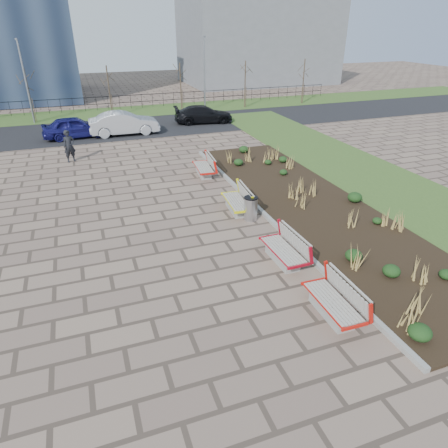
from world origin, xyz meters
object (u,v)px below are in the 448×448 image
object	(u,v)px
lamp_west	(26,83)
lamp_east	(204,75)
car_silver	(124,123)
bench_c	(236,200)
bench_b	(283,248)
litter_bin	(251,209)
car_blue	(75,127)
pedestrian	(69,146)
car_black	(203,114)
bench_d	(203,166)
bench_a	(333,300)

from	to	relation	value
lamp_west	lamp_east	bearing A→B (deg)	0.00
car_silver	bench_c	bearing A→B (deg)	-168.52
bench_b	litter_bin	xyz separation A→B (m)	(0.24, 3.25, -0.02)
bench_c	car_blue	size ratio (longest dim) A/B	0.50
pedestrian	car_black	xyz separation A→B (m)	(9.96, 6.70, -0.23)
bench_c	litter_bin	distance (m)	1.01
pedestrian	litter_bin	bearing A→B (deg)	-74.86
bench_c	car_silver	bearing A→B (deg)	105.41
litter_bin	car_silver	size ratio (longest dim) A/B	0.20
bench_d	car_blue	distance (m)	11.72
bench_b	car_black	distance (m)	20.61
bench_a	car_black	bearing A→B (deg)	82.41
bench_d	car_black	distance (m)	11.93
car_black	lamp_east	distance (m)	5.11
pedestrian	lamp_west	world-z (taller)	lamp_west
pedestrian	bench_c	bearing A→B (deg)	-73.19
bench_a	car_blue	world-z (taller)	car_blue
bench_c	car_blue	distance (m)	15.91
bench_d	car_silver	world-z (taller)	car_silver
bench_c	lamp_west	size ratio (longest dim) A/B	0.35
pedestrian	car_silver	distance (m)	6.29
pedestrian	lamp_west	distance (m)	11.48
pedestrian	lamp_west	bearing A→B (deg)	85.53
car_silver	lamp_west	bearing A→B (deg)	47.44
bench_c	lamp_west	distance (m)	22.40
car_black	lamp_west	size ratio (longest dim) A/B	0.76
bench_b	car_silver	size ratio (longest dim) A/B	0.44
bench_b	bench_c	bearing A→B (deg)	88.85
car_blue	car_black	bearing A→B (deg)	-87.34
bench_b	lamp_west	bearing A→B (deg)	108.96
bench_a	litter_bin	distance (m)	6.15
litter_bin	bench_b	bearing A→B (deg)	-94.15
bench_d	bench_c	bearing A→B (deg)	-84.95
bench_b	litter_bin	distance (m)	3.26
bench_c	bench_d	world-z (taller)	same
bench_b	bench_c	xyz separation A→B (m)	(0.00, 4.23, 0.00)
lamp_east	car_silver	bearing A→B (deg)	-142.87
pedestrian	car_blue	bearing A→B (deg)	68.17
bench_d	lamp_east	bearing A→B (deg)	77.36
bench_d	car_blue	xyz separation A→B (m)	(-6.04, 10.04, 0.24)
litter_bin	car_black	world-z (taller)	car_black
bench_a	lamp_east	bearing A→B (deg)	80.76
pedestrian	bench_a	bearing A→B (deg)	-86.35
litter_bin	car_silver	xyz separation A→B (m)	(-2.99, 15.46, 0.32)
car_blue	car_black	size ratio (longest dim) A/B	0.93
bench_c	lamp_west	world-z (taller)	lamp_west
car_blue	litter_bin	bearing A→B (deg)	-163.59
bench_c	pedestrian	xyz separation A→B (m)	(-6.43, 9.37, 0.40)
car_black	lamp_west	bearing A→B (deg)	78.93
car_black	lamp_east	bearing A→B (deg)	-11.10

